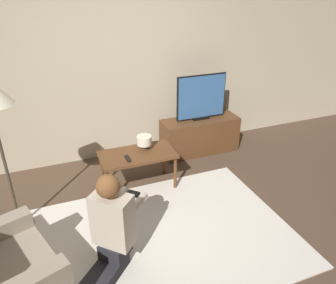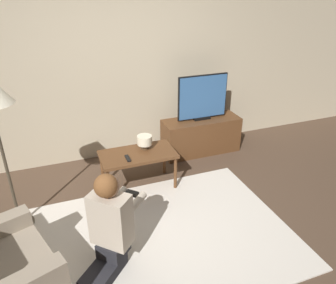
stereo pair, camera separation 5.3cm
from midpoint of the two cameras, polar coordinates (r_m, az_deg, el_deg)
ground_plane at (r=3.43m, az=-0.71°, el=-16.29°), size 10.00×10.00×0.00m
wall_back at (r=4.50m, az=-9.46°, el=12.97°), size 10.00×0.06×2.60m
rug at (r=3.42m, az=-0.71°, el=-16.19°), size 2.58×1.87×0.02m
tv_stand at (r=4.85m, az=6.04°, el=1.12°), size 1.13×0.40×0.52m
tv at (r=4.63m, az=6.37°, el=7.72°), size 0.73×0.08×0.65m
coffee_table at (r=3.93m, az=-4.89°, el=-2.64°), size 0.89×0.48×0.47m
person_kneeling at (r=2.88m, az=-9.56°, el=-13.77°), size 0.74×0.74×0.94m
table_lamp at (r=3.96m, az=-3.72°, el=0.19°), size 0.18×0.18×0.17m
remote at (r=3.79m, az=-6.63°, el=-2.83°), size 0.04×0.15×0.02m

